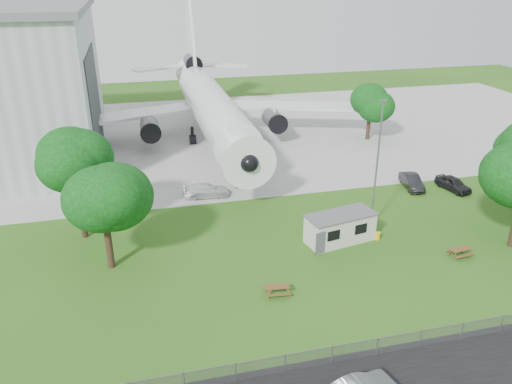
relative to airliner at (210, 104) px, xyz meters
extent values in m
plane|color=#3D721E|center=(2.00, -35.86, -5.27)|extent=(160.00, 160.00, 0.00)
cube|color=#B7B7B2|center=(2.00, 2.14, -5.25)|extent=(120.00, 46.00, 0.03)
cube|color=#2D3033|center=(-14.93, -2.86, 1.48)|extent=(0.16, 16.00, 12.96)
cylinder|color=white|center=(0.00, -1.86, -0.17)|extent=(5.40, 34.00, 5.40)
cone|color=white|center=(0.00, -20.86, -0.17)|extent=(5.40, 5.50, 5.40)
cone|color=white|center=(0.00, 19.14, 0.63)|extent=(4.86, 9.00, 4.86)
cube|color=white|center=(-12.50, 1.34, -1.37)|extent=(21.36, 10.77, 0.36)
cube|color=white|center=(12.50, 1.34, -1.37)|extent=(21.36, 10.77, 0.36)
cube|color=white|center=(0.00, 19.14, 6.33)|extent=(0.46, 9.96, 12.17)
cylinder|color=#515459|center=(-8.50, -2.36, -2.27)|extent=(2.50, 4.20, 2.50)
cylinder|color=#515459|center=(8.50, -2.36, -2.27)|extent=(2.50, 4.20, 2.50)
cylinder|color=#515459|center=(0.00, 18.14, 2.63)|extent=(2.60, 4.50, 2.60)
cylinder|color=black|center=(0.00, -17.36, -4.07)|extent=(0.36, 0.36, 2.40)
cylinder|color=black|center=(-2.80, -0.86, -4.07)|extent=(0.44, 0.44, 2.40)
cylinder|color=black|center=(2.80, -0.86, -4.07)|extent=(0.44, 0.44, 2.40)
cube|color=beige|center=(6.37, -31.29, -4.02)|extent=(6.37, 3.60, 2.50)
cube|color=#59595B|center=(6.37, -31.29, -2.71)|extent=(6.60, 3.83, 0.12)
cylinder|color=gold|center=(9.77, -31.89, -4.92)|extent=(0.50, 0.50, 0.70)
cube|color=gray|center=(2.00, -45.36, -5.27)|extent=(58.00, 0.04, 1.30)
cylinder|color=slate|center=(10.20, -29.66, 0.73)|extent=(0.16, 0.16, 12.00)
cylinder|color=#382619|center=(-15.69, -25.04, -3.19)|extent=(0.56, 0.56, 4.16)
sphere|color=#186E19|center=(-15.69, -25.04, 1.90)|extent=(7.19, 7.19, 7.19)
cylinder|color=#382619|center=(-13.27, -30.83, -3.50)|extent=(0.56, 0.56, 3.54)
sphere|color=#186E19|center=(-13.27, -30.83, 0.84)|extent=(6.65, 6.65, 6.65)
cylinder|color=#382619|center=(21.67, -4.92, -3.78)|extent=(0.56, 0.56, 2.97)
sphere|color=#186E19|center=(21.67, -4.92, -0.15)|extent=(5.48, 5.48, 5.48)
imported|color=black|center=(22.84, -23.78, -4.54)|extent=(2.55, 4.56, 1.47)
imported|color=black|center=(18.71, -22.17, -4.53)|extent=(2.33, 4.68, 1.47)
imported|color=white|center=(-3.69, -19.06, -4.55)|extent=(5.04, 2.29, 1.43)
camera|label=1|loc=(-10.23, -67.25, 16.79)|focal=35.00mm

